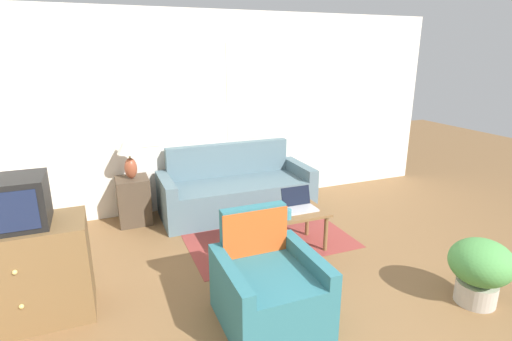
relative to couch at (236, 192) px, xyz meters
The scene contains 16 objects.
wall_back 1.12m from the couch, 95.22° to the left, with size 6.61×0.06×2.60m.
rug 0.70m from the couch, 84.07° to the right, with size 1.85×1.79×0.01m.
couch is the anchor object (origin of this frame).
armchair 2.30m from the couch, 102.99° to the right, with size 0.76×0.81×0.86m.
tv_dresser 2.76m from the couch, 146.57° to the right, with size 0.98×0.55×0.82m.
television 2.85m from the couch, 146.53° to the right, with size 0.51×0.42×0.38m.
side_table 1.31m from the couch, behind, with size 0.39×0.39×0.59m.
table_lamp 1.48m from the couch, behind, with size 0.29×0.29×0.56m.
coffee_table 1.23m from the couch, 86.86° to the right, with size 1.03×0.51×0.43m.
laptop 1.25m from the couch, 75.03° to the right, with size 0.34×0.27×0.22m.
cup_navy 1.27m from the couch, 105.59° to the right, with size 0.07×0.07×0.10m.
cup_yellow 1.40m from the couch, 86.89° to the right, with size 0.10×0.10×0.10m.
cup_white 1.26m from the couch, 99.46° to the right, with size 0.10×0.10×0.08m.
snack_bowl 1.14m from the couch, 92.39° to the right, with size 0.22×0.22×0.06m.
tv_remote 1.39m from the couch, 102.99° to the right, with size 0.09×0.16×0.02m.
potted_plant 2.99m from the couch, 65.56° to the right, with size 0.52×0.52×0.58m.
Camera 1 is at (-1.61, -1.64, 2.09)m, focal length 28.00 mm.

